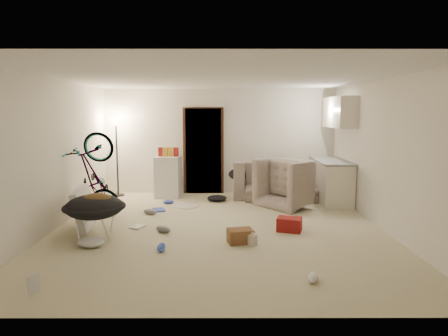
{
  "coord_description": "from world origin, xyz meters",
  "views": [
    {
      "loc": [
        0.07,
        -6.58,
        1.96
      ],
      "look_at": [
        0.09,
        0.6,
        0.95
      ],
      "focal_mm": 32.0,
      "sensor_mm": 36.0,
      "label": 1
    }
  ],
  "objects_px": {
    "drink_case_a": "(240,236)",
    "juicer": "(252,238)",
    "mini_fridge": "(168,177)",
    "drink_case_b": "(289,224)",
    "tv_box": "(84,208)",
    "sofa": "(282,184)",
    "armchair": "(295,188)",
    "saucer_chair": "(95,212)",
    "kitchen_counter": "(331,182)",
    "bicycle": "(95,195)",
    "floor_lamp": "(116,140)"
  },
  "relations": [
    {
      "from": "drink_case_a",
      "to": "juicer",
      "type": "bearing_deg",
      "value": -36.66
    },
    {
      "from": "mini_fridge",
      "to": "drink_case_b",
      "type": "relative_size",
      "value": 2.4
    },
    {
      "from": "tv_box",
      "to": "drink_case_b",
      "type": "height_order",
      "value": "tv_box"
    },
    {
      "from": "sofa",
      "to": "armchair",
      "type": "relative_size",
      "value": 1.95
    },
    {
      "from": "sofa",
      "to": "drink_case_b",
      "type": "bearing_deg",
      "value": 87.89
    },
    {
      "from": "armchair",
      "to": "drink_case_b",
      "type": "xyz_separation_m",
      "value": [
        -0.43,
        -1.9,
        -0.25
      ]
    },
    {
      "from": "tv_box",
      "to": "drink_case_a",
      "type": "xyz_separation_m",
      "value": [
        2.63,
        -0.84,
        -0.23
      ]
    },
    {
      "from": "drink_case_b",
      "to": "sofa",
      "type": "bearing_deg",
      "value": 101.64
    },
    {
      "from": "mini_fridge",
      "to": "saucer_chair",
      "type": "xyz_separation_m",
      "value": [
        -0.73,
        -3.07,
        -0.07
      ]
    },
    {
      "from": "tv_box",
      "to": "juicer",
      "type": "distance_m",
      "value": 2.96
    },
    {
      "from": "kitchen_counter",
      "to": "drink_case_a",
      "type": "distance_m",
      "value": 3.5
    },
    {
      "from": "kitchen_counter",
      "to": "drink_case_a",
      "type": "xyz_separation_m",
      "value": [
        -2.1,
        -2.78,
        -0.33
      ]
    },
    {
      "from": "kitchen_counter",
      "to": "tv_box",
      "type": "xyz_separation_m",
      "value": [
        -4.73,
        -1.95,
        -0.1
      ]
    },
    {
      "from": "kitchen_counter",
      "to": "saucer_chair",
      "type": "relative_size",
      "value": 1.56
    },
    {
      "from": "bicycle",
      "to": "saucer_chair",
      "type": "distance_m",
      "value": 1.24
    },
    {
      "from": "bicycle",
      "to": "drink_case_a",
      "type": "xyz_separation_m",
      "value": [
        2.63,
        -1.45,
        -0.32
      ]
    },
    {
      "from": "kitchen_counter",
      "to": "armchair",
      "type": "bearing_deg",
      "value": -160.91
    },
    {
      "from": "armchair",
      "to": "drink_case_b",
      "type": "distance_m",
      "value": 1.96
    },
    {
      "from": "armchair",
      "to": "mini_fridge",
      "type": "relative_size",
      "value": 1.19
    },
    {
      "from": "juicer",
      "to": "armchair",
      "type": "bearing_deg",
      "value": 66.98
    },
    {
      "from": "tv_box",
      "to": "bicycle",
      "type": "bearing_deg",
      "value": 81.73
    },
    {
      "from": "juicer",
      "to": "mini_fridge",
      "type": "bearing_deg",
      "value": 116.58
    },
    {
      "from": "bicycle",
      "to": "tv_box",
      "type": "height_order",
      "value": "bicycle"
    },
    {
      "from": "sofa",
      "to": "mini_fridge",
      "type": "relative_size",
      "value": 2.33
    },
    {
      "from": "saucer_chair",
      "to": "mini_fridge",
      "type": "bearing_deg",
      "value": 76.6
    },
    {
      "from": "saucer_chair",
      "to": "tv_box",
      "type": "relative_size",
      "value": 0.93
    },
    {
      "from": "armchair",
      "to": "bicycle",
      "type": "distance_m",
      "value": 4.04
    },
    {
      "from": "kitchen_counter",
      "to": "bicycle",
      "type": "bearing_deg",
      "value": -164.21
    },
    {
      "from": "saucer_chair",
      "to": "tv_box",
      "type": "distance_m",
      "value": 0.68
    },
    {
      "from": "kitchen_counter",
      "to": "sofa",
      "type": "bearing_deg",
      "value": 155.91
    },
    {
      "from": "kitchen_counter",
      "to": "tv_box",
      "type": "relative_size",
      "value": 1.46
    },
    {
      "from": "floor_lamp",
      "to": "bicycle",
      "type": "distance_m",
      "value": 2.18
    },
    {
      "from": "bicycle",
      "to": "juicer",
      "type": "bearing_deg",
      "value": -112.91
    },
    {
      "from": "floor_lamp",
      "to": "mini_fridge",
      "type": "xyz_separation_m",
      "value": [
        1.2,
        -0.1,
        -0.84
      ]
    },
    {
      "from": "sofa",
      "to": "saucer_chair",
      "type": "height_order",
      "value": "saucer_chair"
    },
    {
      "from": "bicycle",
      "to": "saucer_chair",
      "type": "xyz_separation_m",
      "value": [
        0.37,
        -1.18,
        -0.02
      ]
    },
    {
      "from": "kitchen_counter",
      "to": "saucer_chair",
      "type": "height_order",
      "value": "kitchen_counter"
    },
    {
      "from": "drink_case_b",
      "to": "juicer",
      "type": "height_order",
      "value": "same"
    },
    {
      "from": "bicycle",
      "to": "kitchen_counter",
      "type": "bearing_deg",
      "value": -68.63
    },
    {
      "from": "floor_lamp",
      "to": "drink_case_b",
      "type": "xyz_separation_m",
      "value": [
        3.57,
        -2.84,
        -1.19
      ]
    },
    {
      "from": "bicycle",
      "to": "drink_case_a",
      "type": "height_order",
      "value": "bicycle"
    },
    {
      "from": "bicycle",
      "to": "mini_fridge",
      "type": "distance_m",
      "value": 2.18
    },
    {
      "from": "juicer",
      "to": "tv_box",
      "type": "bearing_deg",
      "value": 161.97
    },
    {
      "from": "bicycle",
      "to": "tv_box",
      "type": "distance_m",
      "value": 0.62
    },
    {
      "from": "drink_case_a",
      "to": "drink_case_b",
      "type": "bearing_deg",
      "value": 22.58
    },
    {
      "from": "sofa",
      "to": "bicycle",
      "type": "relative_size",
      "value": 1.35
    },
    {
      "from": "floor_lamp",
      "to": "sofa",
      "type": "distance_m",
      "value": 3.95
    },
    {
      "from": "bicycle",
      "to": "saucer_chair",
      "type": "bearing_deg",
      "value": -157.15
    },
    {
      "from": "armchair",
      "to": "saucer_chair",
      "type": "xyz_separation_m",
      "value": [
        -3.53,
        -2.23,
        0.04
      ]
    },
    {
      "from": "drink_case_a",
      "to": "saucer_chair",
      "type": "bearing_deg",
      "value": 160.43
    }
  ]
}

